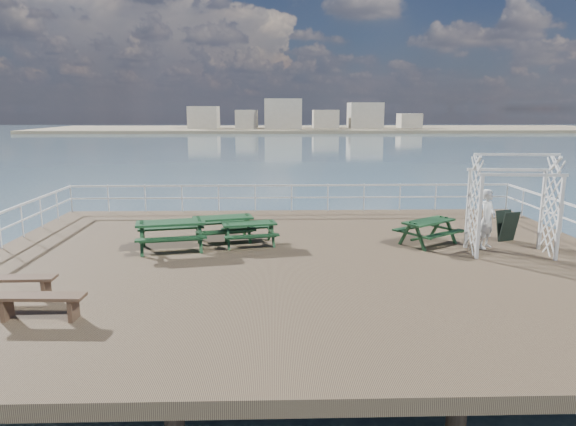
# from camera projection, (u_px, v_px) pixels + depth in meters

# --- Properties ---
(ground) EXTENTS (18.00, 14.00, 0.30)m
(ground) POSITION_uv_depth(u_px,v_px,m) (300.00, 264.00, 14.22)
(ground) COLOR brown
(ground) RESTS_ON ground
(sea_backdrop) EXTENTS (300.00, 300.00, 9.20)m
(sea_backdrop) POSITION_uv_depth(u_px,v_px,m) (320.00, 125.00, 145.97)
(sea_backdrop) COLOR #425C70
(sea_backdrop) RESTS_ON ground
(railing) EXTENTS (17.77, 13.76, 1.10)m
(railing) POSITION_uv_depth(u_px,v_px,m) (294.00, 210.00, 16.53)
(railing) COLOR silver
(railing) RESTS_ON ground
(picnic_table_a) EXTENTS (1.84, 1.59, 0.79)m
(picnic_table_a) POSITION_uv_depth(u_px,v_px,m) (249.00, 229.00, 15.59)
(picnic_table_a) COLOR #123419
(picnic_table_a) RESTS_ON ground
(picnic_table_b) EXTENTS (2.25, 1.94, 0.96)m
(picnic_table_b) POSITION_uv_depth(u_px,v_px,m) (171.00, 229.00, 15.03)
(picnic_table_b) COLOR #123419
(picnic_table_b) RESTS_ON ground
(picnic_table_c) EXTENTS (2.21, 2.13, 0.84)m
(picnic_table_c) POSITION_uv_depth(u_px,v_px,m) (429.00, 227.00, 15.67)
(picnic_table_c) COLOR #123419
(picnic_table_c) RESTS_ON ground
(picnic_table_d) EXTENTS (2.12, 1.86, 0.89)m
(picnic_table_d) POSITION_uv_depth(u_px,v_px,m) (223.00, 223.00, 16.02)
(picnic_table_d) COLOR #123419
(picnic_table_d) RESTS_ON ground
(flat_bench_near) EXTENTS (1.71, 0.43, 0.49)m
(flat_bench_near) POSITION_uv_depth(u_px,v_px,m) (16.00, 282.00, 11.19)
(flat_bench_near) COLOR brown
(flat_bench_near) RESTS_ON ground
(flat_bench_far) EXTENTS (1.78, 0.49, 0.51)m
(flat_bench_far) POSITION_uv_depth(u_px,v_px,m) (39.00, 301.00, 10.06)
(flat_bench_far) COLOR brown
(flat_bench_far) RESTS_ON ground
(trellis_arbor) EXTENTS (2.43, 1.46, 2.88)m
(trellis_arbor) POSITION_uv_depth(u_px,v_px,m) (512.00, 210.00, 14.48)
(trellis_arbor) COLOR silver
(trellis_arbor) RESTS_ON ground
(sandwich_board) EXTENTS (0.70, 0.61, 0.97)m
(sandwich_board) POSITION_uv_depth(u_px,v_px,m) (507.00, 226.00, 16.05)
(sandwich_board) COLOR black
(sandwich_board) RESTS_ON ground
(person) EXTENTS (0.76, 0.75, 1.77)m
(person) POSITION_uv_depth(u_px,v_px,m) (487.00, 219.00, 15.17)
(person) COLOR silver
(person) RESTS_ON ground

